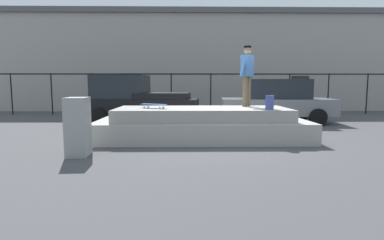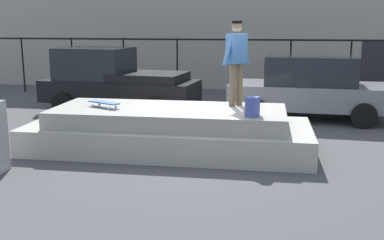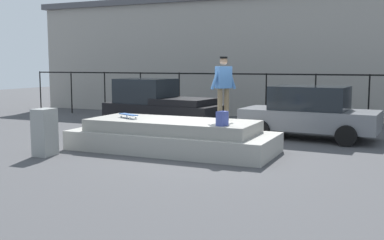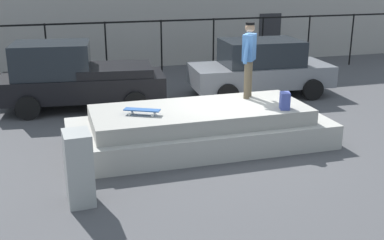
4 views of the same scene
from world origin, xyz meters
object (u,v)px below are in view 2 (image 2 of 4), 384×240
car_black_pickup_near (114,81)px  skateboarder (236,57)px  backpack (252,107)px  skateboard (104,103)px  car_grey_sedan_mid (309,87)px

car_black_pickup_near → skateboarder: bearing=-41.1°
skateboarder → backpack: skateboarder is taller
skateboard → car_grey_sedan_mid: bearing=40.9°
skateboard → backpack: size_ratio=2.07×
backpack → car_grey_sedan_mid: size_ratio=0.08×
skateboard → car_black_pickup_near: (-1.12, 3.99, -0.06)m
skateboarder → skateboard: size_ratio=2.29×
car_grey_sedan_mid → car_black_pickup_near: bearing=179.1°
backpack → car_grey_sedan_mid: (1.43, 4.38, -0.19)m
backpack → car_black_pickup_near: 6.13m
backpack → car_grey_sedan_mid: car_grey_sedan_mid is taller
skateboarder → skateboard: skateboarder is taller
skateboarder → skateboard: (-2.69, -0.67, -0.93)m
skateboard → skateboarder: bearing=14.0°
car_black_pickup_near → backpack: bearing=-46.7°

